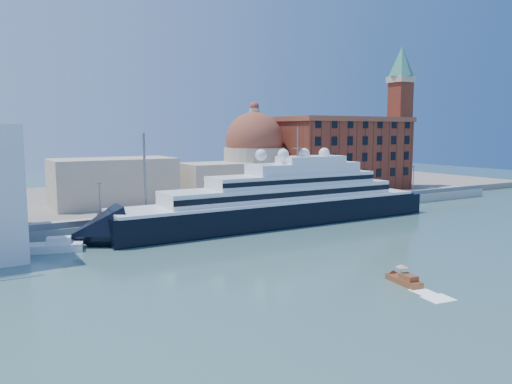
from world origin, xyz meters
TOP-DOWN VIEW (x-y plane):
  - ground at (0.00, 0.00)m, footprint 400.00×400.00m
  - quay at (0.00, 34.00)m, footprint 180.00×10.00m
  - land at (0.00, 75.00)m, footprint 260.00×72.00m
  - quay_fence at (0.00, 29.50)m, footprint 180.00×0.10m
  - superyacht at (4.36, 23.00)m, footprint 85.55×11.86m
  - service_barge at (-41.16, 22.38)m, footprint 12.47×6.87m
  - water_taxi at (-2.10, -22.76)m, footprint 2.76×5.99m
  - warehouse at (52.00, 52.00)m, footprint 43.00×19.00m
  - campanile at (76.00, 52.00)m, footprint 8.40×8.40m
  - church at (6.39, 57.72)m, footprint 66.00×18.00m
  - lamp_posts at (-12.67, 32.27)m, footprint 120.80×2.40m

SIDE VIEW (x-z plane):
  - ground at x=0.00m, z-range 0.00..0.00m
  - water_taxi at x=-2.10m, z-range -0.71..2.03m
  - service_barge at x=-41.16m, z-range -0.57..2.10m
  - land at x=0.00m, z-range 0.00..2.00m
  - quay at x=0.00m, z-range 0.00..2.50m
  - quay_fence at x=0.00m, z-range 2.50..3.70m
  - superyacht at x=4.36m, z-range -8.37..17.20m
  - lamp_posts at x=-12.67m, z-range 0.84..18.84m
  - church at x=6.39m, z-range -1.84..23.66m
  - warehouse at x=52.00m, z-range 2.16..25.41m
  - campanile at x=76.00m, z-range 5.26..52.26m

